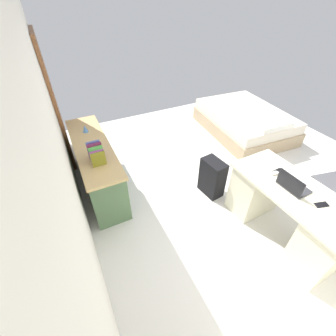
# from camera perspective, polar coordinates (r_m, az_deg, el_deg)

# --- Properties ---
(ground_plane) EXTENTS (5.59, 5.59, 0.00)m
(ground_plane) POSITION_cam_1_polar(r_m,az_deg,el_deg) (3.89, 13.10, -2.64)
(ground_plane) COLOR silver
(wall_back) EXTENTS (4.59, 0.10, 2.62)m
(wall_back) POSITION_cam_1_polar(r_m,az_deg,el_deg) (2.47, -26.13, 5.35)
(wall_back) COLOR white
(wall_back) RESTS_ON ground_plane
(door_wooden) EXTENTS (0.88, 0.05, 2.04)m
(door_wooden) POSITION_cam_1_polar(r_m,az_deg,el_deg) (4.17, -26.13, 14.05)
(door_wooden) COLOR brown
(door_wooden) RESTS_ON ground_plane
(desk) EXTENTS (1.46, 0.70, 0.76)m
(desk) POSITION_cam_1_polar(r_m,az_deg,el_deg) (3.12, 27.21, -9.63)
(desk) COLOR beige
(desk) RESTS_ON ground_plane
(credenza) EXTENTS (1.80, 0.48, 0.76)m
(credenza) POSITION_cam_1_polar(r_m,az_deg,el_deg) (3.61, -17.26, 0.57)
(credenza) COLOR #4C6B47
(credenza) RESTS_ON ground_plane
(bed) EXTENTS (1.99, 1.53, 0.58)m
(bed) POSITION_cam_1_polar(r_m,az_deg,el_deg) (5.18, 18.42, 10.93)
(bed) COLOR tan
(bed) RESTS_ON ground_plane
(suitcase_black) EXTENTS (0.38, 0.26, 0.58)m
(suitcase_black) POSITION_cam_1_polar(r_m,az_deg,el_deg) (3.44, 10.87, -2.31)
(suitcase_black) COLOR black
(suitcase_black) RESTS_ON ground_plane
(laptop) EXTENTS (0.32, 0.23, 0.21)m
(laptop) POSITION_cam_1_polar(r_m,az_deg,el_deg) (2.84, 28.41, -3.78)
(laptop) COLOR #333338
(laptop) RESTS_ON desk
(computer_mouse) EXTENTS (0.06, 0.10, 0.03)m
(computer_mouse) POSITION_cam_1_polar(r_m,az_deg,el_deg) (2.99, 25.01, -1.09)
(computer_mouse) COLOR white
(computer_mouse) RESTS_ON desk
(cell_phone_near_laptop) EXTENTS (0.10, 0.15, 0.01)m
(cell_phone_near_laptop) POSITION_cam_1_polar(r_m,az_deg,el_deg) (2.83, 33.76, -7.56)
(cell_phone_near_laptop) COLOR black
(cell_phone_near_laptop) RESTS_ON desk
(cell_phone_by_mouse) EXTENTS (0.07, 0.14, 0.01)m
(cell_phone_by_mouse) POSITION_cam_1_polar(r_m,az_deg,el_deg) (3.04, 25.53, -0.73)
(cell_phone_by_mouse) COLOR black
(cell_phone_by_mouse) RESTS_ON desk
(book_row) EXTENTS (0.27, 0.17, 0.24)m
(book_row) POSITION_cam_1_polar(r_m,az_deg,el_deg) (3.00, -17.36, 3.50)
(book_row) COLOR olive
(book_row) RESTS_ON credenza
(figurine_small) EXTENTS (0.08, 0.08, 0.11)m
(figurine_small) POSITION_cam_1_polar(r_m,az_deg,el_deg) (3.71, -19.85, 9.15)
(figurine_small) COLOR #4C7FBF
(figurine_small) RESTS_ON credenza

